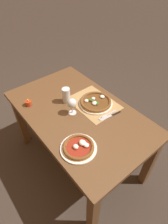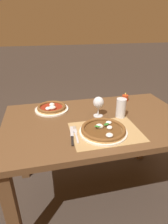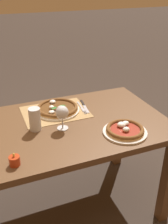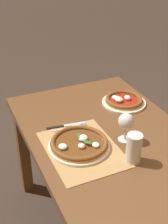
{
  "view_description": "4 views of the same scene",
  "coord_description": "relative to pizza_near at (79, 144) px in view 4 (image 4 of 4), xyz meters",
  "views": [
    {
      "loc": [
        -0.96,
        0.72,
        1.87
      ],
      "look_at": [
        -0.11,
        0.03,
        0.83
      ],
      "focal_mm": 30.0,
      "sensor_mm": 36.0,
      "label": 1
    },
    {
      "loc": [
        -0.37,
        -1.16,
        1.38
      ],
      "look_at": [
        -0.1,
        0.02,
        0.8
      ],
      "focal_mm": 30.0,
      "sensor_mm": 36.0,
      "label": 2
    },
    {
      "loc": [
        0.42,
        1.4,
        1.58
      ],
      "look_at": [
        -0.16,
        -0.03,
        0.78
      ],
      "focal_mm": 42.0,
      "sensor_mm": 36.0,
      "label": 3
    },
    {
      "loc": [
        1.11,
        -0.67,
        1.68
      ],
      "look_at": [
        -0.22,
        -0.07,
        0.8
      ],
      "focal_mm": 50.0,
      "sensor_mm": 36.0,
      "label": 4
    }
  ],
  "objects": [
    {
      "name": "paper_placemat",
      "position": [
        0.02,
        0.01,
        -0.02
      ],
      "size": [
        0.45,
        0.34,
        0.0
      ],
      "primitive_type": "cube",
      "color": "#A88451",
      "rests_on": "dining_table"
    },
    {
      "name": "pizza_near",
      "position": [
        0.0,
        0.0,
        0.0
      ],
      "size": [
        0.31,
        0.31,
        0.05
      ],
      "color": "silver",
      "rests_on": "paper_placemat"
    },
    {
      "name": "dining_table",
      "position": [
        0.02,
        0.19,
        -0.13
      ],
      "size": [
        1.35,
        0.82,
        0.74
      ],
      "color": "brown",
      "rests_on": "ground"
    },
    {
      "name": "pizza_far",
      "position": [
        -0.3,
        0.43,
        -0.0
      ],
      "size": [
        0.27,
        0.27,
        0.05
      ],
      "color": "silver",
      "rests_on": "dining_table"
    },
    {
      "name": "pint_glass",
      "position": [
        0.2,
        0.19,
        0.05
      ],
      "size": [
        0.07,
        0.07,
        0.15
      ],
      "color": "silver",
      "rests_on": "dining_table"
    },
    {
      "name": "wine_glass",
      "position": [
        0.04,
        0.24,
        0.08
      ],
      "size": [
        0.08,
        0.08,
        0.16
      ],
      "color": "silver",
      "rests_on": "dining_table"
    },
    {
      "name": "fork",
      "position": [
        -0.18,
        0.02,
        -0.02
      ],
      "size": [
        0.03,
        0.2,
        0.0
      ],
      "color": "#B7B7BC",
      "rests_on": "paper_placemat"
    },
    {
      "name": "knife",
      "position": [
        -0.2,
        0.01,
        -0.02
      ],
      "size": [
        0.05,
        0.22,
        0.01
      ],
      "color": "black",
      "rests_on": "paper_placemat"
    }
  ]
}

